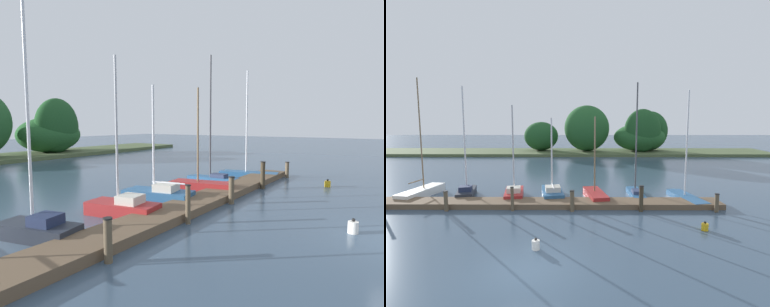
{
  "view_description": "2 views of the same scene",
  "coord_description": "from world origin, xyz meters",
  "views": [
    {
      "loc": [
        -12.31,
        0.68,
        3.86
      ],
      "look_at": [
        3.37,
        10.72,
        2.12
      ],
      "focal_mm": 30.23,
      "sensor_mm": 36.0,
      "label": 1
    },
    {
      "loc": [
        2.02,
        -11.11,
        5.94
      ],
      "look_at": [
        1.9,
        10.62,
        3.2
      ],
      "focal_mm": 28.69,
      "sensor_mm": 36.0,
      "label": 2
    }
  ],
  "objects": [
    {
      "name": "sailboat_6",
      "position": [
        9.41,
        9.8,
        0.35
      ],
      "size": [
        1.86,
        4.32,
        7.59
      ],
      "rotation": [
        0.0,
        0.0,
        1.77
      ],
      "color": "#285684",
      "rests_on": "ground"
    },
    {
      "name": "sailboat_5",
      "position": [
        6.13,
        10.91,
        0.5
      ],
      "size": [
        0.96,
        3.57,
        8.23
      ],
      "rotation": [
        0.0,
        0.0,
        1.59
      ],
      "color": "#285684",
      "rests_on": "ground"
    },
    {
      "name": "channel_buoy_1",
      "position": [
        0.07,
        1.87,
        0.22
      ],
      "size": [
        0.35,
        0.35,
        0.54
      ],
      "color": "white",
      "rests_on": "ground"
    },
    {
      "name": "mooring_piling_1",
      "position": [
        -6.27,
        7.3,
        0.65
      ],
      "size": [
        0.27,
        0.27,
        1.28
      ],
      "color": "brown",
      "rests_on": "ground"
    },
    {
      "name": "mooring_piling_5",
      "position": [
        10.44,
        7.23,
        0.58
      ],
      "size": [
        0.29,
        0.29,
        1.15
      ],
      "color": "brown",
      "rests_on": "ground"
    },
    {
      "name": "dock_pier",
      "position": [
        0.0,
        8.44,
        0.17
      ],
      "size": [
        22.38,
        1.8,
        0.35
      ],
      "color": "brown",
      "rests_on": "ground"
    },
    {
      "name": "sailboat_0",
      "position": [
        -9.55,
        10.89,
        0.39
      ],
      "size": [
        1.87,
        4.55,
        8.57
      ],
      "rotation": [
        0.0,
        0.0,
        1.39
      ],
      "color": "white",
      "rests_on": "ground"
    },
    {
      "name": "sailboat_3",
      "position": [
        0.02,
        10.64,
        0.39
      ],
      "size": [
        1.95,
        3.8,
        5.72
      ],
      "rotation": [
        0.0,
        0.0,
        1.74
      ],
      "color": "#285684",
      "rests_on": "ground"
    },
    {
      "name": "mooring_piling_3",
      "position": [
        1.55,
        7.3,
        0.67
      ],
      "size": [
        0.31,
        0.31,
        1.33
      ],
      "color": "brown",
      "rests_on": "ground"
    },
    {
      "name": "mooring_piling_2",
      "position": [
        -2.16,
        7.36,
        0.77
      ],
      "size": [
        0.23,
        0.23,
        1.53
      ],
      "color": "brown",
      "rests_on": "ground"
    },
    {
      "name": "sailboat_1",
      "position": [
        -6.27,
        10.74,
        0.45
      ],
      "size": [
        1.73,
        3.19,
        7.97
      ],
      "rotation": [
        0.0,
        0.0,
        1.79
      ],
      "color": "#232833",
      "rests_on": "ground"
    },
    {
      "name": "far_shore",
      "position": [
        5.46,
        36.2,
        2.71
      ],
      "size": [
        61.22,
        8.0,
        7.38
      ],
      "color": "#4C5B38",
      "rests_on": "ground"
    },
    {
      "name": "mooring_piling_4",
      "position": [
        5.82,
        7.32,
        0.82
      ],
      "size": [
        0.31,
        0.31,
        1.63
      ],
      "color": "#3D3323",
      "rests_on": "ground"
    },
    {
      "name": "sailboat_2",
      "position": [
        -2.7,
        10.38,
        0.4
      ],
      "size": [
        1.74,
        3.43,
        6.63
      ],
      "rotation": [
        0.0,
        0.0,
        1.73
      ],
      "color": "maroon",
      "rests_on": "ground"
    },
    {
      "name": "channel_buoy_0",
      "position": [
        8.5,
        4.18,
        0.19
      ],
      "size": [
        0.35,
        0.35,
        0.49
      ],
      "color": "gold",
      "rests_on": "ground"
    },
    {
      "name": "ground",
      "position": [
        0.0,
        0.0,
        0.0
      ],
      "size": [
        160.0,
        160.0,
        0.0
      ],
      "primitive_type": "plane",
      "color": "#384C60"
    },
    {
      "name": "sailboat_4",
      "position": [
        3.09,
        10.04,
        0.36
      ],
      "size": [
        1.75,
        3.76,
        5.83
      ],
      "rotation": [
        0.0,
        0.0,
        1.76
      ],
      "color": "maroon",
      "rests_on": "ground"
    }
  ]
}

